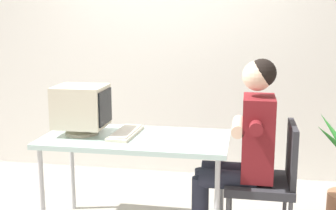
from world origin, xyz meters
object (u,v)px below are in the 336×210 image
(desk, at_px, (136,144))
(keyboard, at_px, (126,133))
(office_chair, at_px, (269,176))
(person_seated, at_px, (244,143))
(crt_monitor, at_px, (82,107))

(desk, distance_m, keyboard, 0.12)
(keyboard, relative_size, office_chair, 0.53)
(desk, distance_m, person_seated, 0.80)
(office_chair, bearing_deg, keyboard, 177.68)
(keyboard, xyz_separation_m, office_chair, (1.07, -0.04, -0.26))
(keyboard, height_order, office_chair, office_chair)
(person_seated, bearing_deg, crt_monitor, 179.57)
(crt_monitor, xyz_separation_m, person_seated, (1.22, -0.01, -0.22))
(desk, distance_m, office_chair, 1.00)
(desk, distance_m, crt_monitor, 0.50)
(desk, bearing_deg, office_chair, -0.22)
(office_chair, bearing_deg, person_seated, 180.00)
(crt_monitor, xyz_separation_m, keyboard, (0.33, 0.03, -0.19))
(keyboard, bearing_deg, desk, -24.25)
(office_chair, relative_size, person_seated, 0.66)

